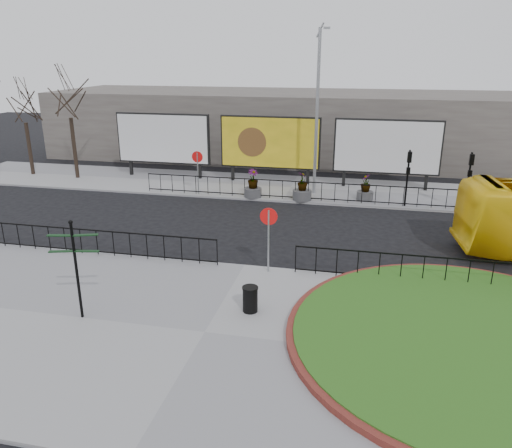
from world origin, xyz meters
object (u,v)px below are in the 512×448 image
(litter_bin, at_px, (250,299))
(planter_c, at_px, (365,190))
(lamp_post, at_px, (317,110))
(billboard_mid, at_px, (270,143))
(planter_b, at_px, (302,190))
(fingerpost_sign, at_px, (75,260))
(planter_a, at_px, (253,186))

(litter_bin, height_order, planter_c, planter_c)
(lamp_post, bearing_deg, billboard_mid, 146.75)
(litter_bin, bearing_deg, billboard_mid, 98.70)
(litter_bin, relative_size, planter_b, 0.54)
(fingerpost_sign, bearing_deg, lamp_post, 60.33)
(billboard_mid, distance_m, lamp_post, 4.23)
(billboard_mid, xyz_separation_m, planter_a, (-0.28, -3.57, -1.87))
(planter_c, bearing_deg, planter_a, -173.03)
(billboard_mid, xyz_separation_m, lamp_post, (3.01, -1.97, 2.23))
(fingerpost_sign, bearing_deg, billboard_mid, 71.44)
(billboard_mid, xyz_separation_m, fingerpost_sign, (-2.46, -17.92, -0.58))
(litter_bin, xyz_separation_m, planter_c, (3.39, 13.66, 0.13))
(fingerpost_sign, relative_size, litter_bin, 3.76)
(litter_bin, relative_size, planter_c, 0.58)
(lamp_post, xyz_separation_m, fingerpost_sign, (-5.47, -15.95, -2.80))
(billboard_mid, relative_size, planter_c, 4.29)
(planter_a, height_order, planter_b, planter_a)
(billboard_mid, bearing_deg, fingerpost_sign, -97.82)
(lamp_post, xyz_separation_m, litter_bin, (-0.49, -14.50, -4.28))
(litter_bin, bearing_deg, fingerpost_sign, -163.76)
(lamp_post, distance_m, planter_a, 5.49)
(lamp_post, height_order, planter_a, lamp_post)
(lamp_post, distance_m, planter_b, 4.49)
(fingerpost_sign, xyz_separation_m, litter_bin, (4.98, 1.45, -1.48))
(lamp_post, height_order, planter_c, lamp_post)
(billboard_mid, relative_size, litter_bin, 7.40)
(fingerpost_sign, height_order, planter_c, fingerpost_sign)
(fingerpost_sign, distance_m, planter_b, 15.25)
(fingerpost_sign, relative_size, planter_a, 1.99)
(billboard_mid, xyz_separation_m, planter_b, (2.51, -3.57, -1.93))
(planter_a, bearing_deg, billboard_mid, 85.52)
(planter_a, relative_size, planter_c, 1.10)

